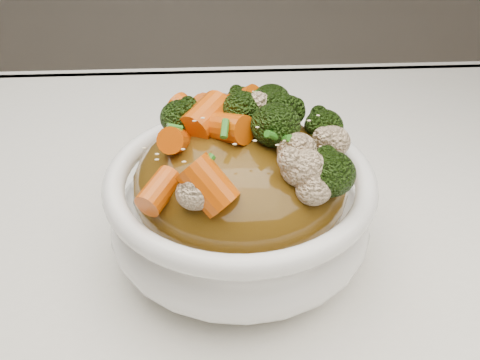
{
  "coord_description": "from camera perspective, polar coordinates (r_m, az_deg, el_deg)",
  "views": [
    {
      "loc": [
        -0.06,
        -0.31,
        1.07
      ],
      "look_at": [
        -0.04,
        0.04,
        0.82
      ],
      "focal_mm": 42.0,
      "sensor_mm": 36.0,
      "label": 1
    }
  ],
  "objects": [
    {
      "name": "cauliflower",
      "position": [
        0.4,
        0.0,
        6.29
      ],
      "size": [
        0.19,
        0.19,
        0.03
      ],
      "primitive_type": null,
      "rotation": [
        0.0,
        0.0,
        -0.17
      ],
      "color": "beige",
      "rests_on": "sauce_base"
    },
    {
      "name": "scallions",
      "position": [
        0.4,
        -0.0,
        6.77
      ],
      "size": [
        0.14,
        0.14,
        0.02
      ],
      "primitive_type": null,
      "rotation": [
        0.0,
        0.0,
        -0.17
      ],
      "color": "#28721A",
      "rests_on": "sauce_base"
    },
    {
      "name": "sauce_base",
      "position": [
        0.44,
        0.0,
        -0.31
      ],
      "size": [
        0.19,
        0.19,
        0.09
      ],
      "primitive_type": "ellipsoid",
      "rotation": [
        0.0,
        0.0,
        -0.17
      ],
      "color": "#53380E",
      "rests_on": "bowl"
    },
    {
      "name": "carrots",
      "position": [
        0.4,
        0.0,
        6.65
      ],
      "size": [
        0.19,
        0.19,
        0.05
      ],
      "primitive_type": null,
      "rotation": [
        0.0,
        0.0,
        -0.17
      ],
      "color": "#CF5006",
      "rests_on": "sauce_base"
    },
    {
      "name": "tablecloth",
      "position": [
        0.47,
        4.89,
        -11.8
      ],
      "size": [
        1.2,
        0.8,
        0.04
      ],
      "primitive_type": "cube",
      "color": "white",
      "rests_on": "dining_table"
    },
    {
      "name": "bowl",
      "position": [
        0.45,
        0.0,
        -3.24
      ],
      "size": [
        0.24,
        0.24,
        0.08
      ],
      "primitive_type": null,
      "rotation": [
        0.0,
        0.0,
        -0.17
      ],
      "color": "white",
      "rests_on": "tablecloth"
    },
    {
      "name": "sesame_seeds",
      "position": [
        0.4,
        -0.0,
        6.77
      ],
      "size": [
        0.17,
        0.17,
        0.01
      ],
      "primitive_type": null,
      "rotation": [
        0.0,
        0.0,
        -0.17
      ],
      "color": "beige",
      "rests_on": "sauce_base"
    },
    {
      "name": "broccoli",
      "position": [
        0.4,
        0.0,
        6.53
      ],
      "size": [
        0.19,
        0.19,
        0.04
      ],
      "primitive_type": null,
      "rotation": [
        0.0,
        0.0,
        -0.17
      ],
      "color": "black",
      "rests_on": "sauce_base"
    }
  ]
}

